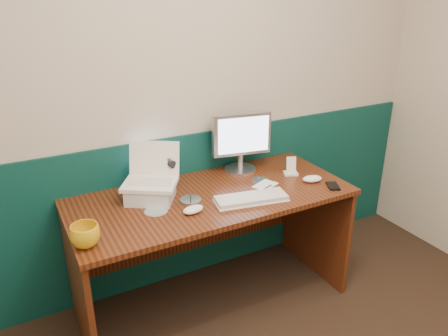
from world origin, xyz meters
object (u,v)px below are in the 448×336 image
keyboard (251,199)px  mug (85,236)px  laptop (149,166)px  monitor (241,143)px  camcorder (170,172)px  desk (212,251)px

keyboard → mug: size_ratio=2.93×
laptop → monitor: bearing=43.6°
keyboard → mug: (-0.90, -0.03, 0.04)m
mug → camcorder: (0.57, 0.42, 0.04)m
monitor → mug: 1.15m
desk → camcorder: bearing=127.9°
laptop → monitor: 0.66m
monitor → camcorder: (-0.49, -0.02, -0.09)m
desk → laptop: (-0.32, 0.10, 0.58)m
keyboard → mug: 0.90m
monitor → camcorder: size_ratio=1.94×
desk → camcorder: camcorder is taller
mug → keyboard: bearing=2.1°
desk → laptop: size_ratio=5.62×
desk → laptop: laptop is taller
desk → monitor: 0.68m
monitor → mug: bearing=-147.2°
laptop → camcorder: size_ratio=1.49×
desk → keyboard: size_ratio=4.04×
laptop → monitor: size_ratio=0.77×
desk → camcorder: 0.54m
laptop → desk: bearing=15.0°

